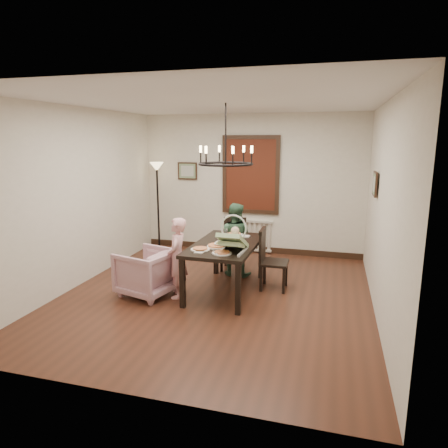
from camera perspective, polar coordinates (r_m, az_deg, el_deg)
The scene contains 17 objects.
room_shell at distance 6.07m, azimuth -0.24°, elevation 3.49°, with size 4.51×5.00×2.81m.
dining_table at distance 6.04m, azimuth 0.23°, elevation -3.57°, with size 0.95×1.65×0.76m.
chair_far at distance 7.12m, azimuth 1.27°, elevation -2.93°, with size 0.41×0.41×0.93m, color black, non-canonical shape.
chair_right at distance 6.25m, azimuth 7.20°, elevation -4.99°, with size 0.42×0.42×0.96m, color black, non-canonical shape.
armchair at distance 6.13m, azimuth -10.93°, elevation -6.77°, with size 0.75×0.77×0.70m, color #C899A0.
elderly_woman at distance 5.93m, azimuth -6.69°, elevation -5.79°, with size 0.36×0.24×0.99m, color #EBA5A8.
seated_man at distance 6.84m, azimuth 1.49°, elevation -3.07°, with size 0.51×0.39×1.04m, color #3A6145.
baby_bouncer at distance 5.54m, azimuth 1.24°, elevation -2.19°, with size 0.40×0.55×0.36m, color #A7CC8C, non-canonical shape.
salad_bowl at distance 5.82m, azimuth -0.08°, elevation -2.91°, with size 0.31×0.31×0.08m, color white.
pizza_platter at distance 5.80m, azimuth -0.97°, elevation -3.15°, with size 0.30×0.30×0.04m, color tan.
drinking_glass at distance 6.14m, azimuth 0.17°, elevation -1.82°, with size 0.07×0.07×0.14m, color silver.
window_blinds at distance 8.06m, azimuth 3.83°, elevation 7.01°, with size 1.00×0.03×1.40m, color #5B1F12.
radiator at distance 8.29m, azimuth 3.73°, elevation -1.62°, with size 0.92×0.12×0.62m, color silver, non-canonical shape.
picture_back at distance 8.45m, azimuth -5.24°, elevation 7.56°, with size 0.42×0.03×0.36m, color black.
picture_right at distance 6.37m, azimuth 20.76°, elevation 5.38°, with size 0.42×0.03×0.36m, color black.
floor_lamp at distance 8.46m, azimuth -9.40°, elevation 2.33°, with size 0.30×0.30×1.80m, color black, non-canonical shape.
chandelier at distance 5.82m, azimuth 0.24°, elevation 8.57°, with size 0.80×0.80×0.04m, color black.
Camera 1 is at (1.63, -5.41, 2.30)m, focal length 32.00 mm.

